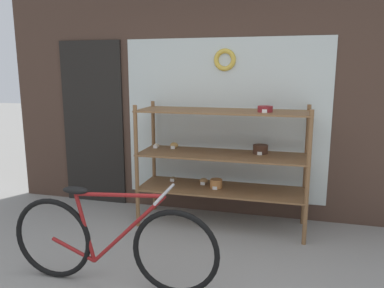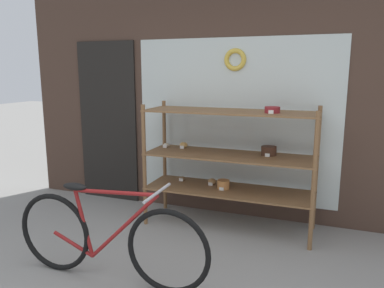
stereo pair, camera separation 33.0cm
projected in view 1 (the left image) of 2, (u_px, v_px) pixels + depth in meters
The scene contains 3 objects.
storefront_facade at pixel (206, 57), 4.39m from camera, with size 5.23×0.13×3.89m.
display_case at pixel (223, 154), 4.12m from camera, with size 1.85×0.58×1.37m.
bicycle at pixel (111, 242), 3.00m from camera, with size 1.77×0.46×0.83m.
Camera 1 is at (0.95, -2.04, 1.73)m, focal length 35.00 mm.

